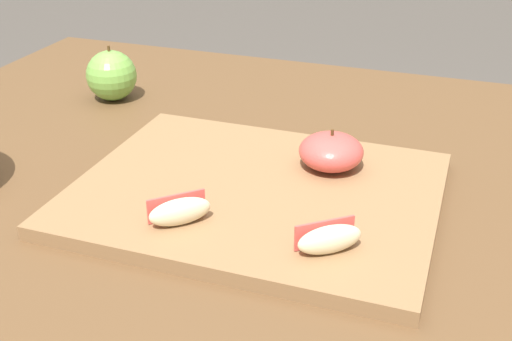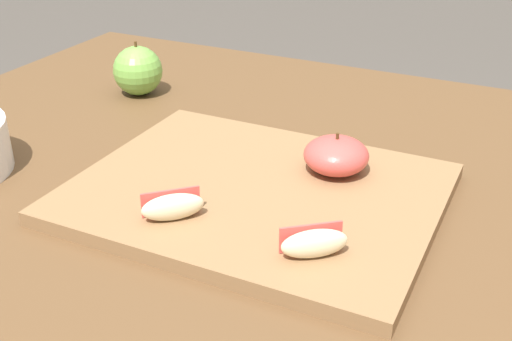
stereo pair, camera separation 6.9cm
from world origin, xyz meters
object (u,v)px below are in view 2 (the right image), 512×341
Objects in this scene: apple_half_skin_up at (336,155)px; whole_apple_granny_green at (138,71)px; apple_wedge_near_knife at (314,243)px; apple_wedge_back at (173,206)px; cutting_board at (256,193)px.

apple_half_skin_up is 0.89× the size of whole_apple_granny_green.
apple_half_skin_up is 0.17m from apple_wedge_near_knife.
apple_half_skin_up is 0.20m from apple_wedge_back.
apple_wedge_near_knife is at bearing 0.39° from apple_wedge_back.
apple_wedge_near_knife is 0.75× the size of whole_apple_granny_green.
whole_apple_granny_green is at bearing 142.83° from apple_wedge_near_knife.
apple_wedge_back is (-0.11, -0.17, -0.01)m from apple_half_skin_up.
cutting_board is at bearing -35.33° from whole_apple_granny_green.
cutting_board is at bearing 137.89° from apple_wedge_near_knife.
apple_wedge_near_knife reaches higher than cutting_board.
cutting_board is 4.67× the size of whole_apple_granny_green.
whole_apple_granny_green reaches higher than apple_wedge_near_knife.
apple_wedge_near_knife is 1.03× the size of apple_wedge_back.
apple_wedge_near_knife is 0.15m from apple_wedge_back.
whole_apple_granny_green is at bearing 158.75° from apple_half_skin_up.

